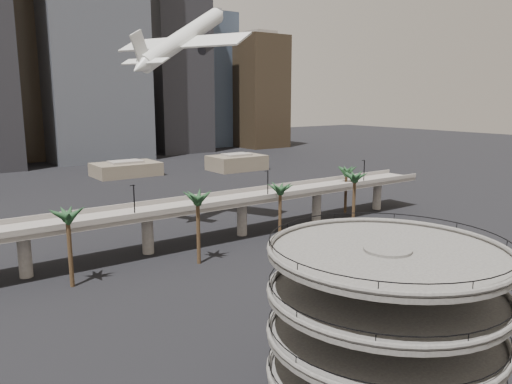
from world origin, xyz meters
TOP-DOWN VIEW (x-y plane):
  - ground at (0.00, 0.00)m, footprint 700.00×700.00m
  - parking_ramp at (-13.00, -4.00)m, footprint 22.20×22.20m
  - overpass at (0.00, 55.00)m, footprint 130.00×9.30m
  - palm_trees at (11.58, 47.18)m, footprint 76.40×18.40m
  - low_buildings at (6.89, 142.30)m, footprint 135.00×27.50m
  - skyline at (15.12, 217.08)m, footprint 269.00×86.00m
  - airborne_jet at (6.72, 71.82)m, footprint 33.44×32.14m
  - car_a at (7.40, 21.93)m, footprint 4.97×2.19m
  - car_b at (7.66, 16.39)m, footprint 4.89×2.33m
  - car_c at (22.58, 8.58)m, footprint 5.30×4.56m

SIDE VIEW (x-z plane):
  - ground at x=0.00m, z-range 0.00..0.00m
  - car_c at x=22.58m, z-range 0.00..1.46m
  - car_b at x=7.66m, z-range 0.00..1.55m
  - car_a at x=7.40m, z-range 0.00..1.66m
  - low_buildings at x=6.89m, z-range -0.54..6.26m
  - overpass at x=0.00m, z-range -0.01..14.69m
  - parking_ramp at x=-13.00m, z-range 1.16..18.51m
  - palm_trees at x=11.58m, z-range 4.30..18.30m
  - airborne_jet at x=6.72m, z-range 32.94..52.41m
  - skyline at x=15.12m, z-range -18.25..118.09m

